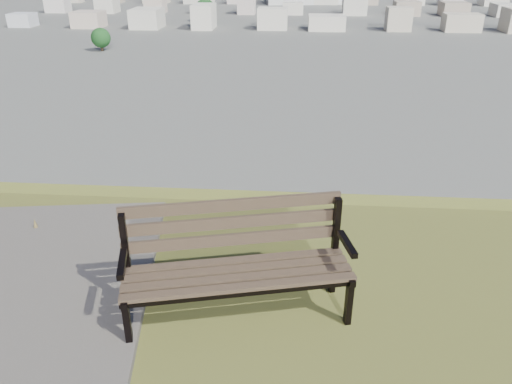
{
  "coord_description": "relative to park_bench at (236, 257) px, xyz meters",
  "views": [
    {
      "loc": [
        -0.92,
        -1.86,
        28.01
      ],
      "look_at": [
        -1.36,
        3.68,
        25.3
      ],
      "focal_mm": 35.0,
      "sensor_mm": 36.0,
      "label": 1
    }
  ],
  "objects": [
    {
      "name": "park_bench",
      "position": [
        0.0,
        0.0,
        0.0
      ],
      "size": [
        2.07,
        1.08,
        1.04
      ],
      "rotation": [
        0.0,
        0.0,
        0.24
      ],
      "color": "#433526",
      "rests_on": "hilltop_mesa"
    }
  ]
}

